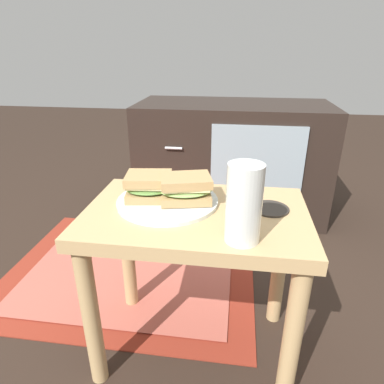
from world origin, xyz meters
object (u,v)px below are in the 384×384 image
object	(u,v)px
tv_cabinet	(232,159)
beer_glass	(244,206)
coaster	(270,209)
sandwich_front	(149,186)
sandwich_back	(186,189)
plate	(168,201)

from	to	relation	value
tv_cabinet	beer_glass	world-z (taller)	beer_glass
tv_cabinet	coaster	world-z (taller)	tv_cabinet
sandwich_front	beer_glass	size ratio (longest dim) A/B	0.82
sandwich_back	coaster	world-z (taller)	sandwich_back
plate	sandwich_back	bearing A→B (deg)	-3.09
plate	beer_glass	bearing A→B (deg)	-39.04
tv_cabinet	beer_glass	xyz separation A→B (m)	(0.05, -1.07, 0.25)
sandwich_back	coaster	bearing A→B (deg)	-0.01
tv_cabinet	beer_glass	size ratio (longest dim) A/B	5.66
beer_glass	coaster	world-z (taller)	beer_glass
tv_cabinet	beer_glass	distance (m)	1.10
sandwich_back	beer_glass	world-z (taller)	beer_glass
tv_cabinet	plate	bearing A→B (deg)	-99.17
plate	sandwich_back	distance (m)	0.06
tv_cabinet	sandwich_front	bearing A→B (deg)	-102.17
sandwich_front	beer_glass	distance (m)	0.29
plate	beer_glass	world-z (taller)	beer_glass
plate	sandwich_front	world-z (taller)	sandwich_front
sandwich_back	coaster	xyz separation A→B (m)	(0.22, -0.00, -0.04)
tv_cabinet	sandwich_back	bearing A→B (deg)	-96.13
tv_cabinet	coaster	xyz separation A→B (m)	(0.12, -0.92, 0.17)
sandwich_back	sandwich_front	bearing A→B (deg)	176.91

